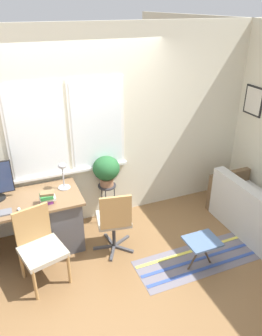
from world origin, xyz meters
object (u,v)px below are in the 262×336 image
at_px(potted_plant, 106,169).
at_px(folding_stool, 202,243).
at_px(desk_chair_wooden, 40,245).
at_px(plant_stand, 107,189).
at_px(book_stack, 47,198).
at_px(office_chair_swivel, 114,220).
at_px(desk_lamp, 63,173).
at_px(mouse, 19,209).
at_px(couch_loveseat, 257,215).

xyz_separation_m(potted_plant, folding_stool, (0.72, -1.36, -0.47)).
xyz_separation_m(desk_chair_wooden, plant_stand, (1.07, 0.81, 0.04)).
bearing_deg(plant_stand, potted_plant, 90.00).
relative_size(desk_chair_wooden, plant_stand, 1.52).
relative_size(book_stack, office_chair_swivel, 0.20).
height_order(desk_lamp, folding_stool, desk_lamp).
relative_size(book_stack, potted_plant, 0.42).
bearing_deg(folding_stool, mouse, 154.89).
bearing_deg(office_chair_swivel, couch_loveseat, -179.84).
bearing_deg(desk_lamp, desk_chair_wooden, -123.79).
distance_m(desk_lamp, couch_loveseat, 2.70).
height_order(book_stack, potted_plant, potted_plant).
xyz_separation_m(plant_stand, potted_plant, (0.00, 0.00, 0.32)).
bearing_deg(desk_lamp, couch_loveseat, -20.66).
distance_m(desk_chair_wooden, couch_loveseat, 2.90).
bearing_deg(potted_plant, couch_loveseat, -30.49).
height_order(mouse, plant_stand, mouse).
bearing_deg(couch_loveseat, desk_lamp, 69.34).
relative_size(desk_lamp, office_chair_swivel, 0.39).
relative_size(mouse, plant_stand, 0.11).
bearing_deg(desk_lamp, potted_plant, 13.40).
height_order(desk_lamp, book_stack, desk_lamp).
height_order(mouse, couch_loveseat, mouse).
xyz_separation_m(desk_lamp, office_chair_swivel, (0.48, -0.56, -0.49)).
relative_size(plant_stand, folding_stool, 1.43).
relative_size(plant_stand, potted_plant, 1.30).
bearing_deg(mouse, plant_stand, 20.68).
relative_size(desk_chair_wooden, couch_loveseat, 0.59).
height_order(office_chair_swivel, potted_plant, potted_plant).
bearing_deg(mouse, desk_chair_wooden, -67.25).
xyz_separation_m(mouse, book_stack, (0.33, 0.03, 0.06)).
relative_size(couch_loveseat, potted_plant, 3.37).
xyz_separation_m(desk_lamp, folding_stool, (1.34, -1.22, -0.61)).
height_order(desk_lamp, couch_loveseat, desk_lamp).
relative_size(couch_loveseat, plant_stand, 2.58).
xyz_separation_m(plant_stand, folding_stool, (0.72, -1.36, -0.15)).
xyz_separation_m(book_stack, plant_stand, (0.88, 0.43, -0.32)).
xyz_separation_m(desk_lamp, couch_loveseat, (2.43, -0.92, -0.70)).
relative_size(office_chair_swivel, couch_loveseat, 0.61).
height_order(desk_lamp, office_chair_swivel, desk_lamp).
height_order(desk_chair_wooden, potted_plant, potted_plant).
bearing_deg(mouse, book_stack, 5.29).
height_order(office_chair_swivel, folding_stool, office_chair_swivel).
relative_size(book_stack, desk_chair_wooden, 0.21).
bearing_deg(plant_stand, folding_stool, -62.33).
bearing_deg(desk_lamp, plant_stand, 13.40).
relative_size(desk_chair_wooden, folding_stool, 2.17).
distance_m(book_stack, folding_stool, 1.91).
bearing_deg(desk_chair_wooden, plant_stand, 22.99).
height_order(book_stack, plant_stand, book_stack).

